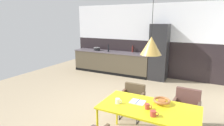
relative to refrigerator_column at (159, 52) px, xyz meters
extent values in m
plane|color=tan|center=(-0.38, -3.12, -1.00)|extent=(9.20, 9.20, 0.00)
cube|color=black|center=(-0.38, 0.36, -0.32)|extent=(6.56, 0.12, 1.35)
cube|color=silver|center=(-0.38, 0.36, 1.04)|extent=(6.56, 0.12, 1.35)
cube|color=#4D4433|center=(-1.91, 0.00, -0.57)|extent=(3.18, 0.60, 0.84)
cube|color=#5A5259|center=(-1.91, 0.00, -0.13)|extent=(3.21, 0.63, 0.04)
cube|color=black|center=(-1.91, -0.30, -0.95)|extent=(3.18, 0.01, 0.10)
cube|color=#232326|center=(0.00, 0.00, 0.00)|extent=(0.61, 0.60, 1.99)
cube|color=yellow|center=(0.73, -3.78, -0.28)|extent=(1.59, 0.84, 0.03)
cylinder|color=yellow|center=(-0.02, -3.40, -0.65)|extent=(0.04, 0.04, 0.70)
cube|color=brown|center=(0.15, -3.03, -0.58)|extent=(0.48, 0.46, 0.06)
cube|color=brown|center=(0.15, -2.83, -0.40)|extent=(0.46, 0.08, 0.29)
cube|color=brown|center=(0.37, -3.03, -0.48)|extent=(0.05, 0.41, 0.14)
cube|color=brown|center=(-0.07, -3.03, -0.48)|extent=(0.05, 0.41, 0.14)
cylinder|color=black|center=(0.35, -3.22, -0.80)|extent=(0.02, 0.02, 0.38)
cylinder|color=black|center=(-0.05, -3.22, -0.80)|extent=(0.02, 0.02, 0.38)
cylinder|color=black|center=(0.35, -2.84, -0.80)|extent=(0.02, 0.02, 0.38)
cylinder|color=black|center=(-0.05, -2.84, -0.80)|extent=(0.02, 0.02, 0.38)
cylinder|color=black|center=(0.35, -3.03, -0.99)|extent=(0.02, 0.41, 0.02)
cylinder|color=black|center=(-0.05, -3.03, -0.99)|extent=(0.02, 0.41, 0.02)
cube|color=brown|center=(1.24, -3.02, -0.57)|extent=(0.51, 0.49, 0.06)
cube|color=brown|center=(1.25, -2.82, -0.36)|extent=(0.46, 0.11, 0.35)
cube|color=brown|center=(1.46, -3.04, -0.47)|extent=(0.08, 0.42, 0.14)
cube|color=brown|center=(1.02, -3.01, -0.47)|extent=(0.08, 0.42, 0.14)
cylinder|color=black|center=(1.03, -3.20, -0.80)|extent=(0.02, 0.02, 0.40)
cylinder|color=black|center=(1.45, -2.85, -0.80)|extent=(0.02, 0.02, 0.40)
cylinder|color=black|center=(1.05, -2.82, -0.80)|extent=(0.02, 0.02, 0.40)
cylinder|color=#B2662D|center=(0.89, -3.55, -0.24)|extent=(0.14, 0.14, 0.06)
torus|color=#AB6333|center=(0.89, -3.55, -0.21)|extent=(0.29, 0.29, 0.04)
cube|color=white|center=(0.45, -3.69, -0.26)|extent=(0.13, 0.21, 0.01)
cube|color=white|center=(0.57, -3.69, -0.26)|extent=(0.13, 0.21, 0.01)
cube|color=#334C8C|center=(0.51, -3.69, -0.25)|extent=(0.01, 0.22, 0.00)
cylinder|color=white|center=(0.22, -3.89, -0.22)|extent=(0.08, 0.08, 0.09)
torus|color=white|center=(0.27, -3.89, -0.22)|extent=(0.06, 0.01, 0.06)
cylinder|color=#B23D33|center=(0.73, -3.86, -0.22)|extent=(0.07, 0.07, 0.09)
torus|color=#B23D33|center=(0.77, -3.86, -0.22)|extent=(0.06, 0.01, 0.06)
cylinder|color=#B23D33|center=(0.87, -4.04, -0.23)|extent=(0.09, 0.09, 0.09)
torus|color=#B23D33|center=(0.92, -4.04, -0.22)|extent=(0.06, 0.01, 0.06)
cylinder|color=black|center=(-2.58, -0.02, -0.06)|extent=(0.26, 0.26, 0.11)
cylinder|color=gray|center=(-2.58, -0.02, 0.00)|extent=(0.26, 0.26, 0.01)
sphere|color=black|center=(-2.58, -0.02, 0.02)|extent=(0.02, 0.02, 0.02)
cylinder|color=black|center=(-1.99, -0.11, 0.01)|extent=(0.06, 0.06, 0.25)
cylinder|color=black|center=(-1.99, -0.11, 0.17)|extent=(0.03, 0.03, 0.05)
cylinder|color=maroon|center=(-1.08, 0.23, -0.01)|extent=(0.06, 0.06, 0.21)
cylinder|color=maroon|center=(-1.08, 0.23, 0.13)|extent=(0.03, 0.03, 0.06)
cylinder|color=black|center=(0.73, -3.81, 1.27)|extent=(0.01, 0.01, 0.79)
cone|color=gold|center=(0.73, -3.81, 0.74)|extent=(0.32, 0.32, 0.27)
camera|label=1|loc=(1.45, -6.51, 1.11)|focal=29.51mm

